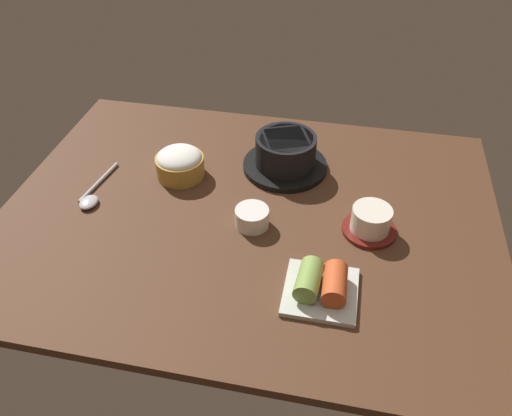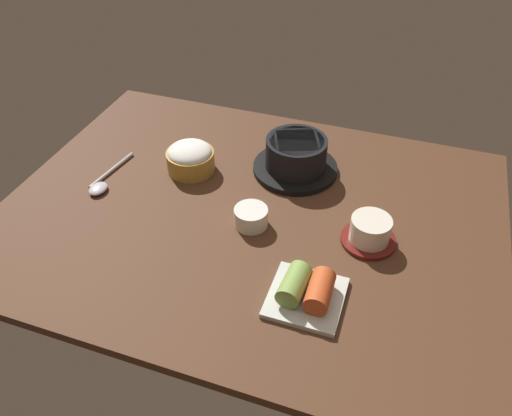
{
  "view_description": "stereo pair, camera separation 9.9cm",
  "coord_description": "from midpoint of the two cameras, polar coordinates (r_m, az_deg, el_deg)",
  "views": [
    {
      "loc": [
        17.04,
        -76.13,
        69.61
      ],
      "look_at": [
        2.0,
        -2.0,
        5.0
      ],
      "focal_mm": 35.64,
      "sensor_mm": 36.0,
      "label": 1
    },
    {
      "loc": [
        26.63,
        -73.52,
        69.61
      ],
      "look_at": [
        2.0,
        -2.0,
        5.0
      ],
      "focal_mm": 35.64,
      "sensor_mm": 36.0,
      "label": 2
    }
  ],
  "objects": [
    {
      "name": "dining_table",
      "position": [
        1.04,
        2.05,
        -0.88
      ],
      "size": [
        100.0,
        76.0,
        2.0
      ],
      "primitive_type": "cube",
      "color": "#4C2D1C",
      "rests_on": "ground"
    },
    {
      "name": "tea_cup_with_saucer",
      "position": [
        0.98,
        15.51,
        -2.69
      ],
      "size": [
        10.49,
        10.49,
        5.52
      ],
      "color": "maroon",
      "rests_on": "dining_table"
    },
    {
      "name": "banchan_cup_center",
      "position": [
        0.99,
        2.31,
        -1.09
      ],
      "size": [
        6.65,
        6.65,
        3.85
      ],
      "color": "white",
      "rests_on": "dining_table"
    },
    {
      "name": "rice_bowl",
      "position": [
        1.13,
        -4.9,
        5.57
      ],
      "size": [
        10.61,
        10.61,
        6.49
      ],
      "color": "#B78C38",
      "rests_on": "dining_table"
    },
    {
      "name": "spoon",
      "position": [
        1.13,
        -14.47,
        2.65
      ],
      "size": [
        4.39,
        16.68,
        1.35
      ],
      "color": "#B7B7BC",
      "rests_on": "dining_table"
    },
    {
      "name": "kimchi_plate",
      "position": [
        0.87,
        9.01,
        -9.39
      ],
      "size": [
        12.48,
        12.48,
        5.11
      ],
      "color": "silver",
      "rests_on": "dining_table"
    },
    {
      "name": "stone_pot",
      "position": [
        1.13,
        7.03,
        5.65
      ],
      "size": [
        18.83,
        18.83,
        8.1
      ],
      "color": "black",
      "rests_on": "dining_table"
    }
  ]
}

